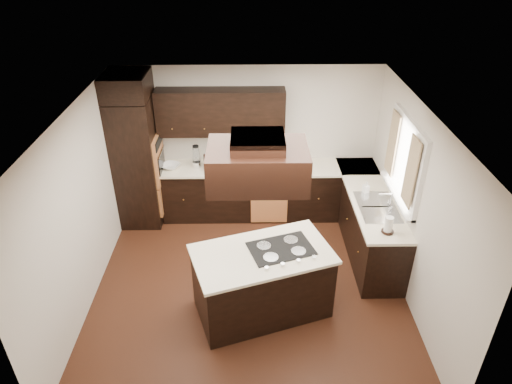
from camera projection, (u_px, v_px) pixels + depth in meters
floor at (249, 285)px, 6.37m from camera, size 4.20×4.20×0.02m
ceiling at (248, 115)px, 5.08m from camera, size 4.20×4.20×0.02m
wall_back at (249, 140)px, 7.54m from camera, size 4.20×0.02×2.50m
wall_front at (249, 343)px, 3.91m from camera, size 4.20×0.02×2.50m
wall_left at (80, 211)px, 5.70m from camera, size 0.02×4.20×2.50m
wall_right at (416, 208)px, 5.75m from camera, size 0.02×4.20×2.50m
oven_column at (138, 162)px, 7.26m from camera, size 0.65×0.75×2.12m
wall_oven_face at (159, 159)px, 7.24m from camera, size 0.05×0.62×0.78m
base_cabinets_back at (251, 192)px, 7.68m from camera, size 2.93×0.60×0.88m
base_cabinets_right at (367, 221)px, 6.93m from camera, size 0.60×2.40×0.88m
countertop_back at (251, 168)px, 7.44m from camera, size 2.93×0.63×0.04m
countertop_right at (370, 195)px, 6.70m from camera, size 0.63×2.40×0.04m
upper_cabinets at (221, 112)px, 7.09m from camera, size 2.00×0.34×0.72m
dishwasher_front at (269, 203)px, 7.46m from camera, size 0.60×0.05×0.72m
window_frame at (405, 160)px, 6.02m from camera, size 0.06×1.32×1.12m
window_pane at (407, 160)px, 6.02m from camera, size 0.00×1.20×1.00m
curtain_left at (411, 172)px, 5.63m from camera, size 0.02×0.34×0.90m
curtain_right at (392, 144)px, 6.35m from camera, size 0.02×0.34×0.90m
sink_rim at (377, 207)px, 6.39m from camera, size 0.52×0.84×0.01m
island at (262, 283)px, 5.75m from camera, size 1.80×1.34×0.88m
island_top at (262, 254)px, 5.51m from camera, size 1.88×1.42×0.04m
cooktop at (281, 248)px, 5.57m from camera, size 0.88×0.72×0.01m
range_hood at (258, 165)px, 4.79m from camera, size 1.05×0.72×0.42m
hood_duct at (258, 142)px, 4.65m from camera, size 0.55×0.50×0.13m
blender_base at (197, 164)px, 7.40m from camera, size 0.15×0.15×0.10m
blender_pitcher at (196, 154)px, 7.31m from camera, size 0.13×0.13×0.26m
spice_rack at (215, 161)px, 7.28m from camera, size 0.35×0.22×0.29m
mixing_bowl at (171, 166)px, 7.37m from camera, size 0.37×0.37×0.07m
soap_bottle at (366, 187)px, 6.69m from camera, size 0.10×0.10×0.18m
paper_towel at (389, 225)px, 5.81m from camera, size 0.13×0.13×0.23m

